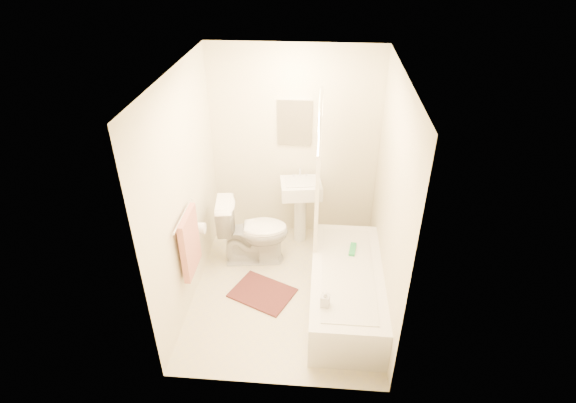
# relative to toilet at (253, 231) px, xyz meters

# --- Properties ---
(floor) EXTENTS (2.40, 2.40, 0.00)m
(floor) POSITION_rel_toilet_xyz_m (0.43, -0.52, -0.40)
(floor) COLOR beige
(floor) RESTS_ON ground
(ceiling) EXTENTS (2.40, 2.40, 0.00)m
(ceiling) POSITION_rel_toilet_xyz_m (0.43, -0.52, 2.00)
(ceiling) COLOR white
(ceiling) RESTS_ON ground
(wall_back) EXTENTS (2.00, 0.02, 2.40)m
(wall_back) POSITION_rel_toilet_xyz_m (0.43, 0.68, 0.80)
(wall_back) COLOR beige
(wall_back) RESTS_ON ground
(wall_left) EXTENTS (0.02, 2.40, 2.40)m
(wall_left) POSITION_rel_toilet_xyz_m (-0.57, -0.52, 0.80)
(wall_left) COLOR beige
(wall_left) RESTS_ON ground
(wall_right) EXTENTS (0.02, 2.40, 2.40)m
(wall_right) POSITION_rel_toilet_xyz_m (1.43, -0.52, 0.80)
(wall_right) COLOR beige
(wall_right) RESTS_ON ground
(mirror) EXTENTS (0.40, 0.03, 0.55)m
(mirror) POSITION_rel_toilet_xyz_m (0.43, 0.66, 1.10)
(mirror) COLOR white
(mirror) RESTS_ON wall_back
(curtain_rod) EXTENTS (0.03, 1.70, 0.03)m
(curtain_rod) POSITION_rel_toilet_xyz_m (0.73, -0.42, 1.60)
(curtain_rod) COLOR silver
(curtain_rod) RESTS_ON wall_back
(shower_curtain) EXTENTS (0.04, 0.80, 1.55)m
(shower_curtain) POSITION_rel_toilet_xyz_m (0.73, -0.02, 0.82)
(shower_curtain) COLOR silver
(shower_curtain) RESTS_ON curtain_rod
(towel_bar) EXTENTS (0.02, 0.60, 0.02)m
(towel_bar) POSITION_rel_toilet_xyz_m (-0.53, -0.77, 0.70)
(towel_bar) COLOR silver
(towel_bar) RESTS_ON wall_left
(towel) EXTENTS (0.06, 0.45, 0.66)m
(towel) POSITION_rel_toilet_xyz_m (-0.50, -0.77, 0.38)
(towel) COLOR #CC7266
(towel) RESTS_ON towel_bar
(toilet_paper) EXTENTS (0.11, 0.12, 0.12)m
(toilet_paper) POSITION_rel_toilet_xyz_m (-0.50, -0.40, 0.30)
(toilet_paper) COLOR white
(toilet_paper) RESTS_ON wall_left
(toilet) EXTENTS (0.88, 0.56, 0.81)m
(toilet) POSITION_rel_toilet_xyz_m (0.00, 0.00, 0.00)
(toilet) COLOR white
(toilet) RESTS_ON floor
(sink) EXTENTS (0.53, 0.45, 0.93)m
(sink) POSITION_rel_toilet_xyz_m (0.52, 0.43, 0.06)
(sink) COLOR white
(sink) RESTS_ON floor
(bathtub) EXTENTS (0.72, 1.65, 0.46)m
(bathtub) POSITION_rel_toilet_xyz_m (1.07, -0.70, -0.17)
(bathtub) COLOR white
(bathtub) RESTS_ON floor
(bath_mat) EXTENTS (0.78, 0.70, 0.02)m
(bath_mat) POSITION_rel_toilet_xyz_m (0.17, -0.60, -0.39)
(bath_mat) COLOR #47221B
(bath_mat) RESTS_ON floor
(soap_bottle) EXTENTS (0.09, 0.09, 0.17)m
(soap_bottle) POSITION_rel_toilet_xyz_m (0.85, -1.20, 0.15)
(soap_bottle) COLOR white
(soap_bottle) RESTS_ON bathtub
(scrub_brush) EXTENTS (0.09, 0.22, 0.04)m
(scrub_brush) POSITION_rel_toilet_xyz_m (1.13, -0.36, 0.08)
(scrub_brush) COLOR green
(scrub_brush) RESTS_ON bathtub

